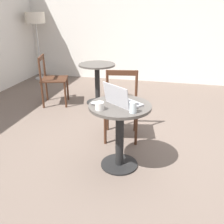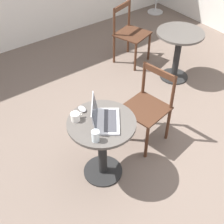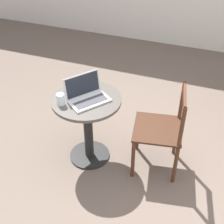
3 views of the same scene
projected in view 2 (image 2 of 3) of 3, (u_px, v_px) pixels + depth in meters
name	position (u px, v px, depth m)	size (l,w,h in m)	color
ground_plane	(142.00, 166.00, 3.40)	(16.00, 16.00, 0.00)	#66564C
cafe_table_near	(102.00, 138.00, 3.01)	(0.65, 0.65, 0.73)	black
cafe_table_mid	(178.00, 46.00, 4.33)	(0.65, 0.65, 0.73)	black
chair_near_right	(148.00, 107.00, 3.43)	(0.52, 0.52, 0.88)	#472819
chair_mid_back	(130.00, 34.00, 4.72)	(0.56, 0.56, 0.88)	#472819
laptop	(104.00, 118.00, 2.83)	(0.41, 0.43, 0.22)	#B7B7BC
mouse	(82.00, 109.00, 2.97)	(0.06, 0.10, 0.03)	#B7B7BC
mug	(76.00, 117.00, 2.86)	(0.12, 0.09, 0.08)	silver
drinking_glass	(95.00, 136.00, 2.65)	(0.07, 0.07, 0.11)	silver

